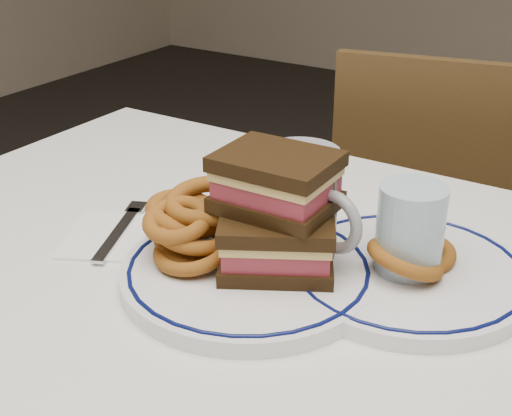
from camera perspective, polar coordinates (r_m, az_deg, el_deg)
The scene contains 11 objects.
dining_table at distance 0.88m, azimuth 2.61°, elevation -12.72°, with size 1.27×0.87×0.75m.
chair_far at distance 1.65m, azimuth 13.61°, elevation -1.04°, with size 0.47×0.47×0.87m.
main_plate at distance 0.84m, azimuth -0.60°, elevation -5.16°, with size 0.30×0.30×0.02m.
reuben_sandwich at distance 0.81m, azimuth 1.65°, elevation -0.33°, with size 0.16×0.15×0.13m.
onion_rings_main at distance 0.85m, azimuth -5.08°, elevation -1.39°, with size 0.13×0.14×0.09m.
ketchup_ramekin at distance 0.90m, azimuth 2.31°, elevation -0.91°, with size 0.06×0.06×0.03m.
beer_mug at distance 0.84m, azimuth 3.64°, elevation -0.19°, with size 0.14×0.09×0.15m.
water_glass at distance 0.83m, azimuth 12.18°, elevation -2.20°, with size 0.08×0.08×0.12m, color #A6C7D7.
far_plate at distance 0.86m, azimuth 11.95°, elevation -5.05°, with size 0.29×0.29×0.02m.
onion_rings_far at distance 0.85m, azimuth 12.33°, elevation -3.76°, with size 0.10×0.13×0.06m.
napkin_fork at distance 0.96m, azimuth -10.96°, elevation -2.13°, with size 0.18×0.18×0.01m.
Camera 1 is at (0.34, -0.60, 1.19)m, focal length 50.00 mm.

